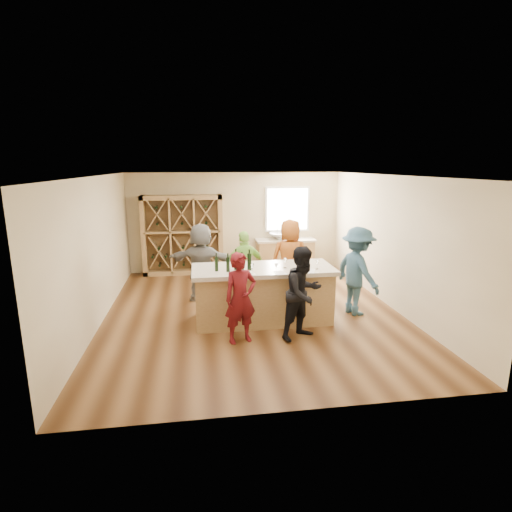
{
  "coord_description": "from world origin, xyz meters",
  "views": [
    {
      "loc": [
        -1.09,
        -7.81,
        3.02
      ],
      "look_at": [
        0.1,
        0.2,
        1.15
      ],
      "focal_mm": 28.0,
      "sensor_mm": 36.0,
      "label": 1
    }
  ],
  "objects": [
    {
      "name": "back_counter_base",
      "position": [
        1.4,
        3.2,
        0.43
      ],
      "size": [
        1.6,
        0.58,
        0.86
      ],
      "primitive_type": "cube",
      "color": "#A4804E",
      "rests_on": "floor"
    },
    {
      "name": "wine_bottle_e",
      "position": [
        -0.15,
        -0.66,
        1.24
      ],
      "size": [
        0.08,
        0.08,
        0.32
      ],
      "primitive_type": "cylinder",
      "rotation": [
        0.0,
        0.0,
        0.04
      ],
      "color": "black",
      "rests_on": "tasting_counter_top"
    },
    {
      "name": "wine_rack",
      "position": [
        -1.5,
        3.27,
        1.1
      ],
      "size": [
        2.2,
        0.45,
        2.2
      ],
      "primitive_type": "cube",
      "color": "#A4804E",
      "rests_on": "floor"
    },
    {
      "name": "faucet",
      "position": [
        1.2,
        3.38,
        1.07
      ],
      "size": [
        0.02,
        0.02,
        0.3
      ],
      "primitive_type": "cylinder",
      "color": "silver",
      "rests_on": "back_counter_top"
    },
    {
      "name": "wine_glass_b",
      "position": [
        0.3,
        -0.95,
        1.17
      ],
      "size": [
        0.08,
        0.08,
        0.19
      ],
      "primitive_type": "cone",
      "rotation": [
        0.0,
        0.0,
        0.16
      ],
      "color": "white",
      "rests_on": "tasting_counter_top"
    },
    {
      "name": "person_far_right",
      "position": [
        0.98,
        0.85,
        0.91
      ],
      "size": [
        0.9,
        0.59,
        1.82
      ],
      "primitive_type": "imported",
      "rotation": [
        0.0,
        0.0,
        3.16
      ],
      "color": "#994C19",
      "rests_on": "floor"
    },
    {
      "name": "wine_bottle_b",
      "position": [
        -0.56,
        -0.7,
        1.21
      ],
      "size": [
        0.08,
        0.08,
        0.27
      ],
      "primitive_type": "cylinder",
      "rotation": [
        0.0,
        0.0,
        0.19
      ],
      "color": "black",
      "rests_on": "tasting_counter_top"
    },
    {
      "name": "tasting_counter_top",
      "position": [
        0.13,
        -0.48,
        1.04
      ],
      "size": [
        2.72,
        1.12,
        0.08
      ],
      "primitive_type": "cube",
      "color": "beige",
      "rests_on": "tasting_counter_base"
    },
    {
      "name": "wall_front",
      "position": [
        0.0,
        -3.55,
        1.4
      ],
      "size": [
        6.0,
        0.1,
        2.8
      ],
      "primitive_type": "cube",
      "color": "beige",
      "rests_on": "ground"
    },
    {
      "name": "person_far_mid",
      "position": [
        -0.07,
        0.7,
        0.8
      ],
      "size": [
        1.0,
        0.63,
        1.6
      ],
      "primitive_type": "imported",
      "rotation": [
        0.0,
        0.0,
        3.31
      ],
      "color": "#8CC64C",
      "rests_on": "floor"
    },
    {
      "name": "wine_bottle_d",
      "position": [
        -0.3,
        -0.74,
        1.23
      ],
      "size": [
        0.09,
        0.09,
        0.29
      ],
      "primitive_type": "cylinder",
      "rotation": [
        0.0,
        0.0,
        -0.28
      ],
      "color": "black",
      "rests_on": "tasting_counter_top"
    },
    {
      "name": "person_far_left",
      "position": [
        -1.02,
        0.9,
        0.88
      ],
      "size": [
        1.74,
        1.07,
        1.77
      ],
      "primitive_type": "imported",
      "rotation": [
        0.0,
        0.0,
        2.82
      ],
      "color": "slate",
      "rests_on": "floor"
    },
    {
      "name": "wine_bottle_c",
      "position": [
        -0.39,
        -0.56,
        1.24
      ],
      "size": [
        0.1,
        0.1,
        0.31
      ],
      "primitive_type": "cylinder",
      "rotation": [
        0.0,
        0.0,
        0.36
      ],
      "color": "black",
      "rests_on": "tasting_counter_top"
    },
    {
      "name": "wine_glass_e",
      "position": [
        1.13,
        -0.76,
        1.16
      ],
      "size": [
        0.07,
        0.07,
        0.17
      ],
      "primitive_type": "cone",
      "rotation": [
        0.0,
        0.0,
        -0.22
      ],
      "color": "white",
      "rests_on": "tasting_counter_top"
    },
    {
      "name": "window_pane",
      "position": [
        1.5,
        3.44,
        1.75
      ],
      "size": [
        1.18,
        0.01,
        1.18
      ],
      "primitive_type": "cube",
      "color": "white",
      "rests_on": "wall_back"
    },
    {
      "name": "back_counter_top",
      "position": [
        1.4,
        3.2,
        0.89
      ],
      "size": [
        1.7,
        0.62,
        0.06
      ],
      "primitive_type": "cube",
      "color": "beige",
      "rests_on": "back_counter_base"
    },
    {
      "name": "wall_left",
      "position": [
        -3.05,
        0.0,
        1.4
      ],
      "size": [
        0.1,
        7.0,
        2.8
      ],
      "primitive_type": "cube",
      "color": "beige",
      "rests_on": "ground"
    },
    {
      "name": "wine_bottle_a",
      "position": [
        -0.76,
        -0.63,
        1.21
      ],
      "size": [
        0.07,
        0.07,
        0.27
      ],
      "primitive_type": "cylinder",
      "rotation": [
        0.0,
        0.0,
        -0.14
      ],
      "color": "black",
      "rests_on": "tasting_counter_top"
    },
    {
      "name": "wine_glass_d",
      "position": [
        0.55,
        -0.58,
        1.18
      ],
      "size": [
        0.09,
        0.09,
        0.2
      ],
      "primitive_type": "cone",
      "rotation": [
        0.0,
        0.0,
        0.24
      ],
      "color": "white",
      "rests_on": "tasting_counter_top"
    },
    {
      "name": "wall_back",
      "position": [
        0.0,
        3.55,
        1.4
      ],
      "size": [
        6.0,
        0.1,
        2.8
      ],
      "primitive_type": "cube",
      "color": "beige",
      "rests_on": "ground"
    },
    {
      "name": "wall_right",
      "position": [
        3.05,
        0.0,
        1.4
      ],
      "size": [
        0.1,
        7.0,
        2.8
      ],
      "primitive_type": "cube",
      "color": "beige",
      "rests_on": "ground"
    },
    {
      "name": "person_near_right",
      "position": [
        0.7,
        -1.38,
        0.83
      ],
      "size": [
        0.92,
        0.79,
        1.66
      ],
      "primitive_type": "imported",
      "rotation": [
        0.0,
        0.0,
        0.53
      ],
      "color": "black",
      "rests_on": "floor"
    },
    {
      "name": "tasting_counter_base",
      "position": [
        0.13,
        -0.48,
        0.5
      ],
      "size": [
        2.6,
        1.0,
        1.0
      ],
      "primitive_type": "cube",
      "color": "#A4804E",
      "rests_on": "floor"
    },
    {
      "name": "window_frame",
      "position": [
        1.5,
        3.47,
        1.75
      ],
      "size": [
        1.3,
        0.06,
        1.3
      ],
      "primitive_type": "cube",
      "color": "white",
      "rests_on": "wall_back"
    },
    {
      "name": "person_near_left",
      "position": [
        -0.4,
        -1.38,
        0.79
      ],
      "size": [
        0.67,
        0.57,
        1.58
      ],
      "primitive_type": "imported",
      "rotation": [
        0.0,
        0.0,
        0.29
      ],
      "color": "#590F14",
      "rests_on": "floor"
    },
    {
      "name": "wine_glass_c",
      "position": [
        0.84,
        -0.9,
        1.18
      ],
      "size": [
        0.09,
        0.09,
        0.2
      ],
      "primitive_type": "cone",
      "rotation": [
        0.0,
        0.0,
        -0.16
      ],
      "color": "white",
      "rests_on": "tasting_counter_top"
    },
    {
      "name": "tasting_menu_b",
      "position": [
        0.38,
        -0.93,
        1.08
      ],
      "size": [
        0.23,
        0.3,
        0.0
      ],
      "primitive_type": "cube",
      "rotation": [
        0.0,
        0.0,
        0.09
      ],
      "color": "white",
      "rests_on": "tasting_counter_top"
    },
    {
      "name": "wine_glass_a",
      "position": [
        -0.13,
        -0.9,
        1.17
      ],
      "size": [
        0.07,
        0.07,
        0.18
      ],
      "primitive_type": "cone",
      "rotation": [
        0.0,
        0.0,
        0.03
      ],
      "color": "white",
      "rests_on": "tasting_counter_top"
    },
    {
      "name": "floor",
      "position": [
        0.0,
        0.0,
        -0.05
      ],
      "size": [
        6.0,
        7.0,
        0.1
      ],
      "primitive_type": "cube",
      "color": "brown",
      "rests_on": "ground"
    },
    {
      "name": "person_server",
      "position": [
        2.09,
        -0.41,
        0.9
      ],
      "size": [
        0.86,
        1.28,
        1.81
      ],
      "primitive_type": "imported",
      "rotation": [
        0.0,
        0.0,
        1.87
      ],
      "color": "#335972",
      "rests_on": "floor"
    },
    {
      "name": "tasting_menu_c",
      "position": [
        0.93,
        -0.87,
        1.08
      ],
      "size": [
        0.31,
        0.36,
        0.0
      ],
      "primitive_type": "cube",
      "rotation": [
        0.0,
        0.0,
        -0.35
      ],
      "color": "white",
      "rests_on": "tasting_counter_top"
    },
    {
      "name": "sink",
      "position": [
        1.2,
        3.2,
        1.01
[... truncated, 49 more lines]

